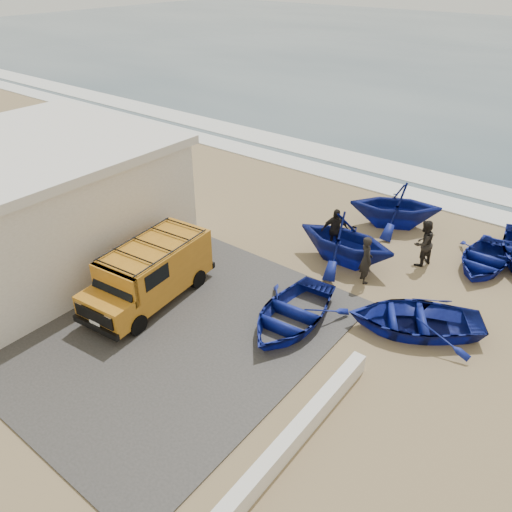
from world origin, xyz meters
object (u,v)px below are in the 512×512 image
Objects in this scene: building at (26,203)px; boat_near_left at (291,313)px; fisherman_middle at (423,243)px; boat_mid_right at (484,259)px; fisherman_front at (366,260)px; van at (151,271)px; parapet at (298,432)px; boat_mid_left at (346,239)px; fisherman_back at (335,230)px; boat_near_right at (415,319)px; boat_far_left at (396,205)px.

boat_near_left is (9.92, 2.47, -1.76)m from building.
boat_near_left is at bearing 14.01° from building.
fisherman_middle is (11.68, 8.28, -1.28)m from building.
fisherman_front is at bearing -131.34° from boat_mid_right.
fisherman_middle is at bearing 35.33° from building.
building reaches higher than fisherman_middle.
parapet is at bearing -19.93° from van.
fisherman_front is (-3.02, -3.49, 0.52)m from boat_mid_right.
boat_mid_left is at bearing -34.62° from fisherman_middle.
building reaches higher than boat_near_left.
fisherman_front is (1.19, -0.69, -0.11)m from boat_mid_left.
fisherman_back is (8.66, 7.17, -1.28)m from building.
boat_mid_left reaches higher than boat_near_left.
boat_mid_left is at bearing -151.14° from boat_near_right.
boat_mid_left is (-3.62, 2.14, 0.57)m from boat_near_right.
boat_mid_right is 1.91× the size of fisherman_back.
fisherman_middle is (-1.32, 3.73, 0.48)m from boat_near_right.
van is at bearing -133.17° from boat_mid_right.
boat_far_left is (-0.33, 8.03, 0.57)m from boat_near_left.
parapet is at bearing 147.73° from fisherman_front.
building is 2.52× the size of boat_mid_left.
fisherman_front reaches higher than parapet.
boat_near_right is at bearing 84.85° from parapet.
parapet is at bearing 25.61° from fisherman_middle.
boat_mid_left reaches higher than boat_far_left.
boat_mid_right is at bearing 57.17° from boat_near_left.
boat_far_left is at bearing -35.37° from fisherman_front.
fisherman_back reaches higher than boat_near_left.
fisherman_back is at bearing -49.28° from fisherman_middle.
boat_near_left is 0.98× the size of boat_near_right.
boat_mid_right is at bearing -57.85° from boat_mid_left.
van is at bearing -93.66° from boat_near_right.
boat_far_left is 2.08× the size of fisherman_middle.
fisherman_front is (10.57, 5.99, -1.29)m from building.
van is 1.42× the size of boat_mid_right.
boat_far_left is 3.06m from fisherman_middle.
boat_mid_left is 1.38m from fisherman_front.
van is 2.73× the size of fisherman_front.
parapet is 9.05m from fisherman_back.
boat_far_left is 2.11× the size of fisherman_front.
fisherman_back is (-4.34, 2.62, 0.47)m from boat_near_right.
boat_far_left is (9.58, 10.50, -1.19)m from building.
boat_mid_right is at bearing -88.51° from fisherman_front.
boat_mid_left is 2.80m from fisherman_middle.
boat_far_left is at bearing -4.58° from boat_mid_left.
building is 11.31m from fisherman_back.
building is 13.88m from boat_near_right.
boat_mid_right is (13.59, 9.49, -1.82)m from building.
boat_near_right is at bearing 28.71° from boat_near_left.
boat_near_left is at bearing -118.15° from boat_mid_right.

